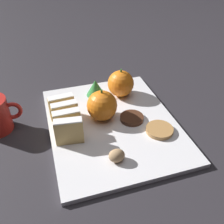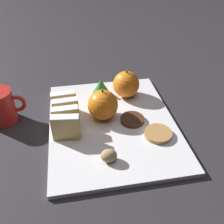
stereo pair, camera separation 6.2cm
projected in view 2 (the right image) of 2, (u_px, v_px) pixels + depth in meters
name	position (u px, v px, depth m)	size (l,w,h in m)	color
ground_plane	(112.00, 125.00, 0.64)	(6.00, 6.00, 0.00)	#28262B
serving_platter	(112.00, 123.00, 0.64)	(0.31, 0.39, 0.01)	white
stollen_slice_front	(66.00, 127.00, 0.57)	(0.07, 0.03, 0.06)	tan
stollen_slice_second	(66.00, 119.00, 0.60)	(0.06, 0.02, 0.06)	tan
stollen_slice_third	(66.00, 111.00, 0.62)	(0.06, 0.02, 0.06)	tan
stollen_slice_fourth	(64.00, 103.00, 0.65)	(0.06, 0.03, 0.06)	tan
orange_near	(103.00, 105.00, 0.63)	(0.08, 0.08, 0.09)	orange
orange_far	(126.00, 84.00, 0.71)	(0.08, 0.08, 0.08)	orange
walnut	(109.00, 156.00, 0.52)	(0.04, 0.03, 0.03)	tan
chocolate_cookie	(132.00, 120.00, 0.63)	(0.06, 0.06, 0.01)	#472819
gingerbread_cookie	(158.00, 134.00, 0.59)	(0.07, 0.07, 0.01)	#B27F47
evergreen_sprig	(101.00, 87.00, 0.73)	(0.05, 0.05, 0.05)	#2D7538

